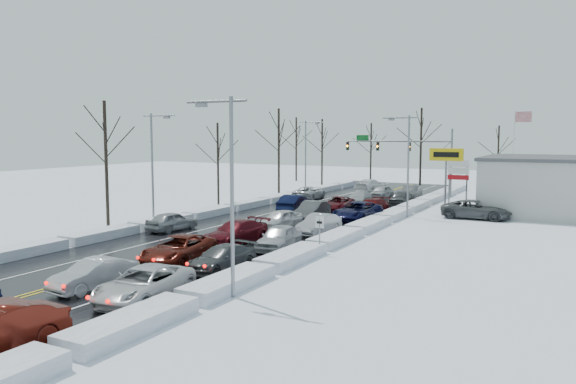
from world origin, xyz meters
The scene contains 44 objects.
ground centered at (0.00, 0.00, 0.00)m, with size 160.00×160.00×0.00m, color silver.
road_surface centered at (0.00, 2.00, 0.01)m, with size 14.00×84.00×0.01m, color black.
snow_bank_left centered at (-7.60, 2.00, 0.00)m, with size 1.74×72.00×0.65m, color white.
snow_bank_right centered at (7.60, 2.00, 0.00)m, with size 1.74×72.00×0.65m, color white.
traffic_signal_mast centered at (3.45, 27.99, 5.48)m, with size 13.28×0.39×8.00m.
tires_plus_sign centered at (10.50, 15.99, 4.99)m, with size 3.20×0.34×6.00m.
used_vehicles_sign centered at (10.50, 22.00, 3.32)m, with size 2.20×0.22×4.65m.
speed_limit_sign centered at (8.20, -8.00, 1.63)m, with size 0.55×0.09×2.35m.
flagpole centered at (15.17, 30.00, 5.93)m, with size 1.87×1.20×10.00m.
streetlight_se centered at (8.30, -18.00, 5.31)m, with size 3.20×0.25×9.00m.
streetlight_ne centered at (8.30, 10.00, 5.31)m, with size 3.20×0.25×9.00m.
streetlight_sw centered at (-8.30, -4.00, 5.31)m, with size 3.20×0.25×9.00m.
streetlight_nw centered at (-8.30, 24.00, 5.31)m, with size 3.20×0.25×9.00m.
tree_left_b centered at (-11.50, -6.00, 6.99)m, with size 4.00×4.00×10.00m.
tree_left_c centered at (-10.50, 8.00, 5.94)m, with size 3.40×3.40×8.50m.
tree_left_d centered at (-11.20, 22.00, 7.33)m, with size 4.20×4.20×10.50m.
tree_left_e centered at (-10.80, 34.00, 6.64)m, with size 3.80×3.80×9.50m.
tree_far_a centered at (-18.00, 40.00, 6.99)m, with size 4.00×4.00×10.00m.
tree_far_b centered at (-6.00, 41.00, 6.29)m, with size 3.60×3.60×9.00m.
tree_far_c centered at (2.00, 39.00, 7.68)m, with size 4.40×4.40×11.00m.
tree_far_d centered at (12.00, 40.50, 5.94)m, with size 3.40×3.40×8.50m.
queued_car_1 centered at (1.93, -20.01, 0.00)m, with size 1.51×4.33×1.43m, color #AFB3B8.
queued_car_2 centered at (1.88, -13.63, 0.00)m, with size 2.55×5.53×1.54m, color #4D120A.
queued_car_3 centered at (1.81, -7.55, 0.00)m, with size 2.19×5.38×1.56m, color #4B0A11.
queued_car_4 centered at (1.59, -1.07, 0.00)m, with size 1.81×4.50×1.53m, color silver.
queued_car_5 centered at (1.87, 4.23, 0.00)m, with size 1.73×4.95×1.63m, color #3E4043.
queued_car_6 centered at (1.56, 10.60, 0.00)m, with size 2.32×5.04×1.40m, color #44090E.
queued_car_7 centered at (1.55, 16.40, 0.00)m, with size 1.95×4.80×1.39m, color #A3A6AA.
queued_car_8 centered at (1.76, 22.88, 0.00)m, with size 1.76×4.38×1.49m, color #A2A5A9.
queued_car_10 centered at (5.30, -20.27, 0.00)m, with size 2.47×5.36×1.49m, color silver.
queued_car_11 centered at (5.12, -14.02, 0.00)m, with size 1.85×4.56×1.32m, color #3B3D3F.
queued_car_12 centered at (5.28, -7.86, 0.00)m, with size 1.87×4.64×1.58m, color #ABAEB4.
queued_car_13 centered at (5.22, -1.66, 0.00)m, with size 1.58×4.52×1.49m, color #95989D.
queued_car_14 centered at (5.40, 5.66, 0.00)m, with size 2.71×5.87×1.63m, color black.
queued_car_15 centered at (5.13, 10.05, 0.00)m, with size 2.00×4.93×1.43m, color #48090C.
queued_car_16 centered at (5.42, 18.27, 0.00)m, with size 1.78×4.42×1.51m, color #404345.
queued_car_17 centered at (5.16, 23.14, 0.00)m, with size 1.69×4.86×1.60m, color #3F4144.
oncoming_car_0 centered at (-1.73, 8.02, 0.00)m, with size 1.79×5.12×1.69m, color black.
oncoming_car_1 centered at (-5.18, 18.23, 0.00)m, with size 2.43×5.27×1.46m, color #A0A2A8.
oncoming_car_2 centered at (-1.77, 29.12, 0.00)m, with size 2.34×5.75×1.67m, color white.
oncoming_car_3 centered at (-5.37, -5.46, 0.00)m, with size 1.76×4.36×1.49m, color gray.
parked_car_0 centered at (14.12, 11.72, 0.00)m, with size 2.70×5.86×1.63m, color #47494C.
parked_car_1 centered at (16.88, 16.44, 0.00)m, with size 2.40×5.91×1.72m, color #3F4244.
parked_car_2 centered at (14.98, 20.67, 0.00)m, with size 1.60×3.97×1.35m, color black.
Camera 1 is at (22.33, -38.73, 7.35)m, focal length 35.00 mm.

